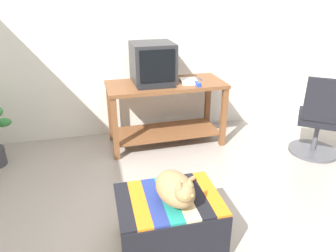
{
  "coord_description": "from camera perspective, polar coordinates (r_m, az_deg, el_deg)",
  "views": [
    {
      "loc": [
        -0.58,
        -1.68,
        1.72
      ],
      "look_at": [
        0.04,
        0.85,
        0.55
      ],
      "focal_mm": 33.89,
      "sensor_mm": 36.0,
      "label": 1
    }
  ],
  "objects": [
    {
      "name": "ground_plane",
      "position": [
        2.47,
        4.08,
        -19.93
      ],
      "size": [
        14.0,
        14.0,
        0.0
      ],
      "primitive_type": "plane",
      "color": "#9E9389"
    },
    {
      "name": "back_wall",
      "position": [
        3.8,
        -5.04,
        17.75
      ],
      "size": [
        8.0,
        0.1,
        2.6
      ],
      "primitive_type": "cube",
      "color": "silver",
      "rests_on": "ground_plane"
    },
    {
      "name": "desk",
      "position": [
        3.59,
        -0.38,
        4.16
      ],
      "size": [
        1.31,
        0.6,
        0.73
      ],
      "rotation": [
        0.0,
        0.0,
        0.03
      ],
      "color": "brown",
      "rests_on": "ground_plane"
    },
    {
      "name": "tv_monitor",
      "position": [
        3.52,
        -2.76,
        11.27
      ],
      "size": [
        0.46,
        0.46,
        0.43
      ],
      "rotation": [
        0.0,
        0.0,
        0.03
      ],
      "color": "#28282B",
      "rests_on": "desk"
    },
    {
      "name": "keyboard",
      "position": [
        3.36,
        -2.2,
        7.18
      ],
      "size": [
        0.4,
        0.15,
        0.02
      ],
      "primitive_type": "cube",
      "rotation": [
        0.0,
        0.0,
        -0.0
      ],
      "color": "black",
      "rests_on": "desk"
    },
    {
      "name": "book",
      "position": [
        3.55,
        3.83,
        8.05
      ],
      "size": [
        0.21,
        0.27,
        0.02
      ],
      "primitive_type": "cube",
      "rotation": [
        0.0,
        0.0,
        -0.11
      ],
      "color": "white",
      "rests_on": "desk"
    },
    {
      "name": "ottoman_with_blanket",
      "position": [
        2.32,
        0.13,
        -16.74
      ],
      "size": [
        0.7,
        0.53,
        0.39
      ],
      "color": "tan",
      "rests_on": "ground_plane"
    },
    {
      "name": "cat",
      "position": [
        2.11,
        1.49,
        -11.22
      ],
      "size": [
        0.35,
        0.41,
        0.26
      ],
      "rotation": [
        0.0,
        0.0,
        0.19
      ],
      "color": "#9E7A4C",
      "rests_on": "ottoman_with_blanket"
    },
    {
      "name": "office_chair",
      "position": [
        3.71,
        25.56,
        0.63
      ],
      "size": [
        0.59,
        0.59,
        0.89
      ],
      "rotation": [
        0.0,
        0.0,
        2.51
      ],
      "color": "#4C4C51",
      "rests_on": "ground_plane"
    },
    {
      "name": "stapler",
      "position": [
        3.42,
        5.38,
        7.54
      ],
      "size": [
        0.04,
        0.11,
        0.04
      ],
      "primitive_type": "cube",
      "rotation": [
        0.0,
        0.0,
        0.05
      ],
      "color": "#2342B7",
      "rests_on": "desk"
    },
    {
      "name": "pen",
      "position": [
        3.68,
        5.82,
        8.46
      ],
      "size": [
        0.01,
        0.14,
        0.01
      ],
      "primitive_type": "cylinder",
      "rotation": [
        0.0,
        1.57,
        1.56
      ],
      "color": "#2351B2",
      "rests_on": "desk"
    }
  ]
}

